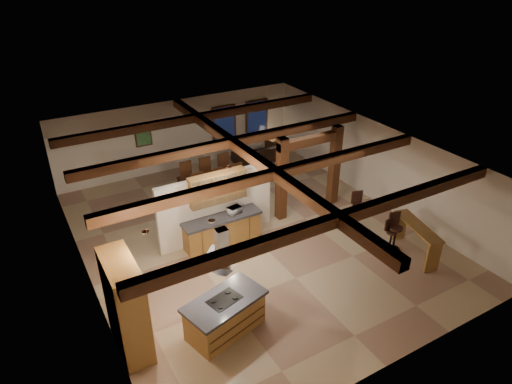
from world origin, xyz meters
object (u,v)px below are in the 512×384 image
Objects in this scene: sofa at (258,154)px; bar_counter at (416,235)px; kitchen_island at (225,315)px; dining_table at (212,187)px.

bar_counter is (0.62, -8.25, 0.36)m from sofa.
kitchen_island is 6.30m from bar_counter.
dining_table is 0.82× the size of sofa.
sofa is 8.28m from bar_counter.
sofa is 1.11× the size of bar_counter.
bar_counter reaches higher than sofa.
kitchen_island is at bearing 179.62° from bar_counter.
sofa is at bearing 32.69° from dining_table.
sofa is at bearing 55.30° from kitchen_island.
dining_table is at bearing 38.54° from sofa.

